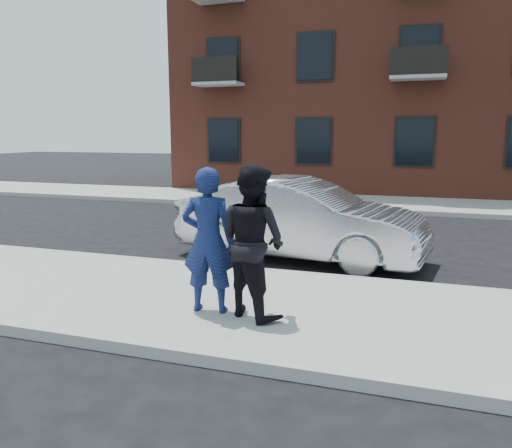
% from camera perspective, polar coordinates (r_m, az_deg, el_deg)
% --- Properties ---
extents(ground, '(100.00, 100.00, 0.00)m').
position_cam_1_polar(ground, '(7.12, 14.32, -10.77)').
color(ground, black).
rests_on(ground, ground).
extents(near_sidewalk, '(50.00, 3.50, 0.15)m').
position_cam_1_polar(near_sidewalk, '(6.86, 14.20, -10.92)').
color(near_sidewalk, gray).
rests_on(near_sidewalk, ground).
extents(near_curb, '(50.00, 0.10, 0.15)m').
position_cam_1_polar(near_curb, '(8.57, 15.09, -6.65)').
color(near_curb, '#999691').
rests_on(near_curb, ground).
extents(far_sidewalk, '(50.00, 3.50, 0.15)m').
position_cam_1_polar(far_sidewalk, '(18.07, 16.89, 2.12)').
color(far_sidewalk, gray).
rests_on(far_sidewalk, ground).
extents(far_curb, '(50.00, 0.10, 0.15)m').
position_cam_1_polar(far_curb, '(16.29, 16.71, 1.26)').
color(far_curb, '#999691').
rests_on(far_curb, ground).
extents(apartment_building, '(24.30, 10.30, 12.30)m').
position_cam_1_polar(apartment_building, '(24.96, 22.93, 17.94)').
color(apartment_building, brown).
rests_on(apartment_building, ground).
extents(silver_sedan, '(5.16, 2.41, 1.64)m').
position_cam_1_polar(silver_sedan, '(10.06, 5.07, 0.53)').
color(silver_sedan, '#B7BABF').
rests_on(silver_sedan, ground).
extents(man_hoodie, '(0.78, 0.57, 1.95)m').
position_cam_1_polar(man_hoodie, '(6.65, -5.49, -1.87)').
color(man_hoodie, navy).
rests_on(man_hoodie, near_sidewalk).
extents(man_peacoat, '(1.21, 1.12, 1.99)m').
position_cam_1_polar(man_peacoat, '(6.47, -0.36, -1.98)').
color(man_peacoat, black).
rests_on(man_peacoat, near_sidewalk).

